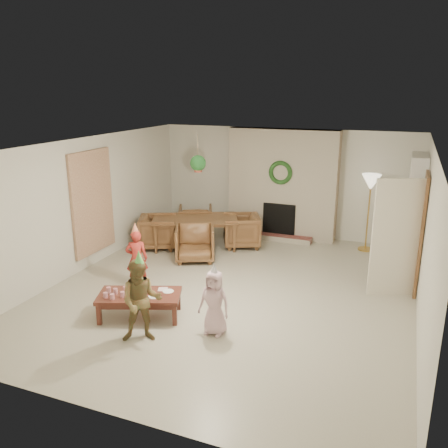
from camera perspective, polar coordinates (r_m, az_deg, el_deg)
The scene contains 56 objects.
floor at distance 8.17m, azimuth 0.93°, elevation -8.04°, with size 7.00×7.00×0.00m, color #B7B29E.
ceiling at distance 7.49m, azimuth 1.02°, elevation 9.64°, with size 7.00×7.00×0.00m, color white.
wall_back at distance 10.99m, azimuth 7.46°, elevation 5.09°, with size 7.00×7.00×0.00m, color silver.
wall_front at distance 4.84m, azimuth -14.10°, elevation -10.30°, with size 7.00×7.00×0.00m, color silver.
wall_left at distance 9.20m, azimuth -16.80°, elevation 2.29°, with size 7.00×7.00×0.00m, color silver.
wall_right at distance 7.29m, azimuth 23.62°, elevation -2.02°, with size 7.00×7.00×0.00m, color silver.
fireplace_mass at distance 10.80m, azimuth 7.20°, elevation 4.90°, with size 2.50×0.40×2.50m, color #5A3218.
fireplace_hearth at distance 10.78m, azimuth 6.50°, elevation -1.65°, with size 1.60×0.30×0.12m, color maroon.
fireplace_firebox at distance 10.82m, azimuth 6.80°, elevation 0.57°, with size 0.75×0.12×0.75m, color black.
fireplace_wreath at distance 10.53m, azimuth 6.93°, elevation 6.27°, with size 0.54×0.54×0.10m, color #194319.
floor_lamp_base at distance 10.54m, azimuth 16.93°, elevation -2.96°, with size 0.31×0.31×0.03m, color gold.
floor_lamp_post at distance 10.32m, azimuth 17.28°, elevation 1.01°, with size 0.03×0.03×1.49m, color gold.
floor_lamp_shade at distance 10.16m, azimuth 17.62°, elevation 4.92°, with size 0.40×0.40×0.33m, color beige.
bookshelf_carcass at distance 9.54m, azimuth 22.30°, elevation 1.32°, with size 0.30×1.00×2.20m, color white.
bookshelf_shelf_a at distance 9.72m, azimuth 21.77°, elevation -2.37°, with size 0.30×0.92×0.03m, color white.
bookshelf_shelf_b at distance 9.60m, azimuth 22.02°, elevation -0.11°, with size 0.30×0.92×0.03m, color white.
bookshelf_shelf_c at distance 9.51m, azimuth 22.27°, elevation 2.21°, with size 0.30×0.92×0.03m, color white.
bookshelf_shelf_d at distance 9.43m, azimuth 22.54°, elevation 4.56°, with size 0.30×0.92×0.03m, color white.
books_row_lower at distance 9.53m, azimuth 21.73°, elevation -1.83°, with size 0.20×0.40×0.24m, color #B2203B.
books_row_mid at distance 9.62m, azimuth 21.99°, elevation 0.79°, with size 0.20×0.44×0.24m, color navy.
books_row_upper at distance 9.38m, azimuth 22.24°, elevation 2.85°, with size 0.20×0.36×0.22m, color olive.
door_frame at distance 8.50m, azimuth 23.02°, elevation -1.07°, with size 0.05×0.86×2.04m, color brown.
door_leaf at distance 8.14m, azimuth 20.37°, elevation -1.68°, with size 0.05×0.80×2.00m, color beige.
curtain_panel at distance 9.33m, azimuth -15.86°, elevation 2.56°, with size 0.06×1.20×2.00m, color #D0B493.
dining_table at distance 10.19m, azimuth -3.55°, elevation -1.09°, with size 1.84×1.03×0.65m, color brown.
dining_chair_near at distance 9.41m, azimuth -3.60°, elevation -2.38°, with size 0.77×0.79×0.72m, color brown.
dining_chair_far at distance 10.95m, azimuth -3.50°, elevation 0.36°, with size 0.77×0.79×0.72m, color brown.
dining_chair_left at distance 10.22m, azimuth -8.10°, elevation -0.96°, with size 0.77×0.79×0.72m, color brown.
dining_chair_right at distance 10.21m, azimuth 2.15°, elevation -0.82°, with size 0.77×0.79×0.72m, color brown.
hanging_plant_cord at distance 9.41m, azimuth -3.23°, elevation 8.86°, with size 0.01×0.01×0.70m, color tan.
hanging_plant_pot at distance 9.46m, azimuth -3.20°, elevation 6.76°, with size 0.16×0.16×0.12m, color #A34434.
hanging_plant_foliage at distance 9.44m, azimuth -3.21°, elevation 7.47°, with size 0.32×0.32×0.32m, color #1A5022.
coffee_table_top at distance 7.24m, azimuth -10.35°, elevation -8.65°, with size 1.24×0.62×0.06m, color #56271C.
coffee_table_apron at distance 7.26m, azimuth -10.32°, elevation -9.12°, with size 1.14×0.52×0.08m, color #56271C.
coffee_leg_fl at distance 7.23m, azimuth -15.09°, elevation -10.68°, with size 0.07×0.07×0.32m, color #56271C.
coffee_leg_fr at distance 7.01m, azimuth -6.08°, elevation -11.05°, with size 0.07×0.07×0.32m, color #56271C.
coffee_leg_bl at distance 7.66m, azimuth -14.09°, elevation -8.99°, with size 0.07×0.07×0.32m, color #56271C.
coffee_leg_br at distance 7.46m, azimuth -5.62°, elevation -9.27°, with size 0.07×0.07×0.32m, color #56271C.
cup_a at distance 7.19m, azimuth -14.35°, elevation -8.47°, with size 0.07×0.07×0.09m, color silver.
cup_b at distance 7.35m, azimuth -13.98°, elevation -7.85°, with size 0.07×0.07×0.09m, color silver.
cup_c at distance 7.12m, azimuth -13.56°, elevation -8.66°, with size 0.07×0.07×0.09m, color silver.
cup_d at distance 7.28m, azimuth -13.19°, elevation -8.04°, with size 0.07×0.07×0.09m, color silver.
cup_e at distance 7.15m, azimuth -12.36°, elevation -8.45°, with size 0.07×0.07×0.09m, color silver.
cup_f at distance 7.32m, azimuth -12.04°, elevation -7.83°, with size 0.07×0.07×0.09m, color silver.
plate_a at distance 7.33m, azimuth -10.56°, elevation -8.03°, with size 0.17×0.17×0.01m, color white.
plate_b at distance 7.10m, azimuth -8.60°, elevation -8.79°, with size 0.17×0.17×0.01m, color white.
plate_c at distance 7.24m, azimuth -6.86°, elevation -8.20°, with size 0.17×0.17×0.01m, color white.
food_scoop at distance 7.08m, azimuth -8.62°, elevation -8.52°, with size 0.07×0.07×0.07m, color tan.
napkin_left at distance 7.06m, azimuth -10.24°, elevation -9.02°, with size 0.14×0.14×0.01m, color #EBADBA.
napkin_right at distance 7.32m, azimuth -7.53°, elevation -7.94°, with size 0.14×0.14×0.01m, color #EBADBA.
child_red at distance 8.24m, azimuth -10.67°, elevation -4.22°, with size 0.38×0.25×1.04m, color #AE2D25.
party_hat_red at distance 8.06m, azimuth -10.88°, elevation -0.46°, with size 0.14×0.14×0.20m, color #E8B14D.
child_plaid at distance 6.50m, azimuth -10.12°, elevation -9.29°, with size 0.57×0.45×1.18m, color brown.
party_hat_plaid at distance 6.26m, azimuth -10.41°, elevation -4.04°, with size 0.14×0.14×0.19m, color #55B74E.
child_pink at distance 6.63m, azimuth -1.20°, elevation -9.62°, with size 0.47×0.30×0.95m, color beige.
party_hat_pink at distance 6.42m, azimuth -1.23°, elevation -5.49°, with size 0.12×0.12×0.17m, color #BABAC2.
Camera 1 is at (2.62, -6.96, 3.39)m, focal length 37.23 mm.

